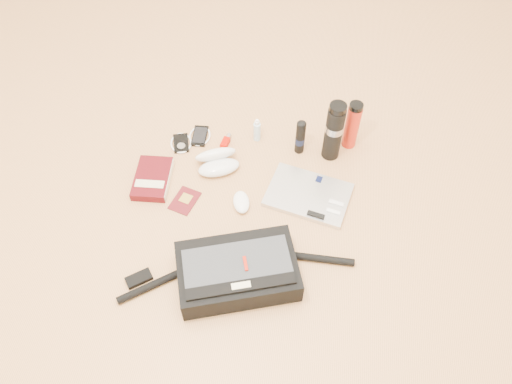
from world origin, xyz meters
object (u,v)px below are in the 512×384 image
laptop (309,195)px  thermos_red (352,125)px  thermos_black (334,131)px  book (153,179)px  messenger_bag (237,271)px

laptop → thermos_red: 0.36m
laptop → thermos_black: 0.28m
thermos_black → thermos_red: size_ratio=1.23×
thermos_black → book: bearing=-161.0°
book → thermos_black: bearing=15.6°
laptop → book: 0.64m
thermos_black → thermos_red: bearing=43.2°
book → thermos_black: size_ratio=0.77×
thermos_red → messenger_bag: bearing=-118.1°
book → thermos_red: thermos_red is taller
messenger_bag → laptop: size_ratio=2.24×
laptop → thermos_black: bearing=85.7°
thermos_black → messenger_bag: bearing=-115.4°
laptop → book: (-0.64, -0.01, 0.01)m
book → thermos_red: 0.86m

